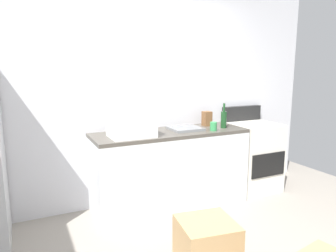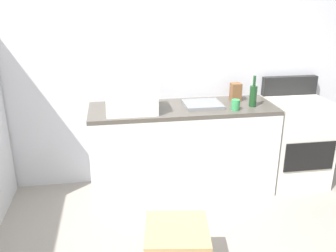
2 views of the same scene
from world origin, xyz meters
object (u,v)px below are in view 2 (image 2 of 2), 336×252
knife_block (236,92)px  wine_bottle (253,95)px  microwave (131,98)px  stove_oven (295,140)px  coffee_mug (235,105)px

knife_block → wine_bottle: bearing=-65.8°
knife_block → microwave: bearing=-168.6°
wine_bottle → knife_block: wine_bottle is taller
microwave → knife_block: bearing=11.4°
stove_oven → knife_block: 0.84m
stove_oven → knife_block: (-0.65, 0.12, 0.52)m
microwave → knife_block: (1.07, 0.22, -0.05)m
coffee_mug → wine_bottle: bearing=23.0°
wine_bottle → knife_block: size_ratio=1.67×
wine_bottle → knife_block: bearing=114.2°
stove_oven → knife_block: bearing=169.3°
wine_bottle → coffee_mug: size_ratio=3.00×
coffee_mug → knife_block: knife_block is taller
stove_oven → coffee_mug: bearing=-166.3°
coffee_mug → stove_oven: bearing=13.7°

